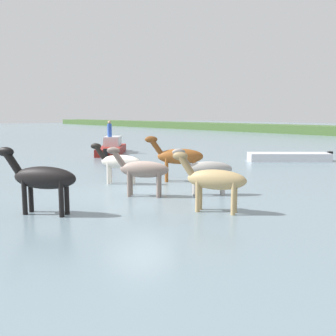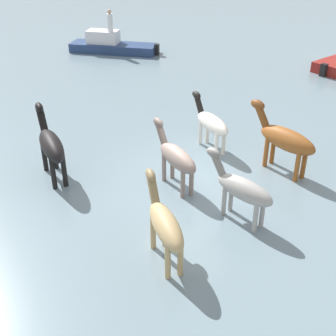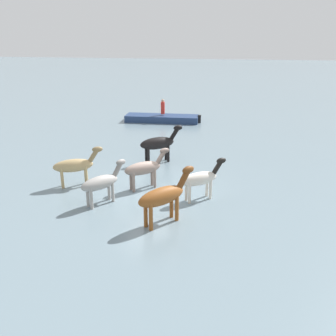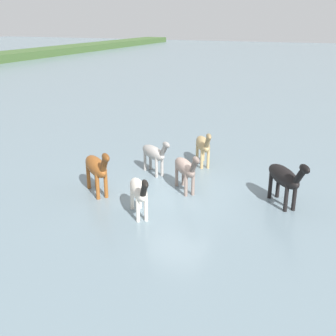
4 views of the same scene
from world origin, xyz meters
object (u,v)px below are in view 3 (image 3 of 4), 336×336
horse_mid_herd (101,183)px  boat_skiff_near (162,119)px  horse_pinto_flank (75,166)px  person_boatman_standing (163,107)px  horse_dun_straggler (144,168)px  horse_lead (200,179)px  horse_dark_mare (163,196)px  horse_chestnut_trailing (159,143)px

horse_mid_herd → boat_skiff_near: size_ratio=0.32×
horse_pinto_flank → boat_skiff_near: horse_pinto_flank is taller
horse_pinto_flank → person_boatman_standing: 14.07m
horse_pinto_flank → horse_mid_herd: (-1.87, 1.59, -0.05)m
horse_pinto_flank → horse_mid_herd: horse_pinto_flank is taller
horse_dun_straggler → horse_lead: (-2.59, 0.70, -0.03)m
horse_lead → horse_mid_herd: 4.07m
horse_mid_herd → person_boatman_standing: size_ratio=1.64×
horse_mid_herd → boat_skiff_near: bearing=39.0°
boat_skiff_near → person_boatman_standing: 0.99m
horse_dark_mare → horse_lead: (-1.08, -2.31, -0.15)m
horse_chestnut_trailing → horse_pinto_flank: 5.00m
horse_dun_straggler → horse_chestnut_trailing: bearing=51.6°
horse_pinto_flank → boat_skiff_near: 14.00m
horse_dun_straggler → boat_skiff_near: bearing=57.8°
horse_lead → person_boatman_standing: bearing=69.9°
horse_chestnut_trailing → horse_lead: (-2.76, 4.39, -0.14)m
horse_lead → horse_chestnut_trailing: bearing=84.0°
horse_chestnut_trailing → boat_skiff_near: 10.16m
horse_dark_mare → horse_chestnut_trailing: size_ratio=0.97×
horse_dark_mare → horse_chestnut_trailing: horse_dark_mare is taller
horse_lead → boat_skiff_near: 15.10m
horse_dark_mare → boat_skiff_near: horse_dark_mare is taller
horse_chestnut_trailing → boat_skiff_near: (1.96, -9.93, -0.88)m
horse_dark_mare → boat_skiff_near: (3.64, -16.64, -0.89)m
horse_pinto_flank → person_boatman_standing: size_ratio=1.81×
horse_dark_mare → horse_dun_straggler: size_ratio=1.13×
horse_mid_herd → boat_skiff_near: 15.57m
horse_mid_herd → horse_lead: bearing=-36.8°
horse_lead → horse_pinto_flank: bearing=138.1°
boat_skiff_near → person_boatman_standing: (-0.03, -0.09, 0.99)m
horse_dark_mare → horse_mid_herd: horse_dark_mare is taller
boat_skiff_near → horse_lead: bearing=105.1°
horse_lead → person_boatman_standing: (4.69, -14.41, 0.24)m
horse_dark_mare → horse_dun_straggler: bearing=67.2°
horse_pinto_flank → horse_mid_herd: bearing=-70.3°
horse_chestnut_trailing → horse_mid_herd: (1.12, 5.60, -0.14)m
horse_dun_straggler → horse_chestnut_trailing: 3.69m
horse_chestnut_trailing → horse_mid_herd: horse_chestnut_trailing is taller
horse_dark_mare → horse_lead: size_ratio=1.13×
horse_dun_straggler → horse_pinto_flank: horse_pinto_flank is taller
horse_pinto_flank → horse_lead: bearing=-33.7°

